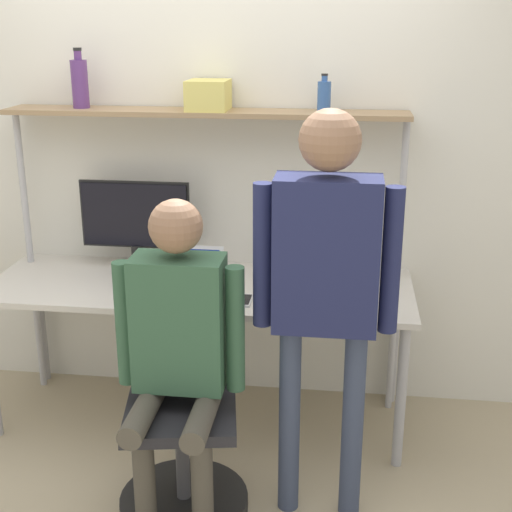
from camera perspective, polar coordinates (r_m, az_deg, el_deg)
name	(u,v)px	position (r m, az deg, el deg)	size (l,w,h in m)	color
ground_plane	(187,458)	(3.64, -5.54, -15.76)	(12.00, 12.00, 0.00)	tan
wall_back	(212,155)	(3.84, -3.57, 8.06)	(8.00, 0.06, 2.70)	silver
desk	(200,296)	(3.64, -4.54, -3.25)	(2.14, 0.73, 0.76)	beige
shelf_unit	(205,151)	(3.67, -4.08, 8.36)	(2.04, 0.25, 1.61)	#997A56
monitor	(135,220)	(3.81, -9.63, 2.84)	(0.59, 0.21, 0.48)	black
laptop	(190,284)	(3.45, -5.29, -2.22)	(0.31, 0.24, 0.24)	silver
cell_phone	(244,300)	(3.39, -0.95, -3.56)	(0.07, 0.15, 0.01)	silver
office_chair	(183,444)	(3.20, -5.88, -14.71)	(0.56, 0.56, 0.95)	black
person_seated	(177,338)	(2.90, -6.30, -6.53)	(0.54, 0.47, 1.38)	#4C473D
person_standing	(326,269)	(2.79, 5.61, -1.01)	(0.57, 0.23, 1.73)	#38425B
bottle_purple	(80,83)	(3.80, -13.92, 13.31)	(0.08, 0.08, 0.30)	#593372
bottle_blue	(324,96)	(3.56, 5.47, 12.64)	(0.07, 0.07, 0.18)	#335999
storage_box	(208,95)	(3.63, -3.84, 12.72)	(0.20, 0.23, 0.15)	#DBCC66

